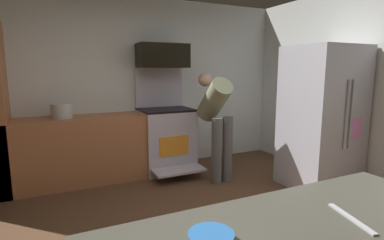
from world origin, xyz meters
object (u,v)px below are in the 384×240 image
microwave (163,56)px  stock_pot (62,111)px  oven_range (166,137)px  person_cook (216,116)px  refrigerator (321,118)px  mixing_bowl_large (211,238)px

microwave → stock_pot: microwave is taller
oven_range → person_cook: bearing=-52.2°
person_cook → stock_pot: 2.04m
refrigerator → person_cook: (-1.10, 0.81, -0.01)m
oven_range → stock_pot: (-1.43, 0.01, 0.48)m
refrigerator → mixing_bowl_large: refrigerator is taller
refrigerator → stock_pot: 3.37m
microwave → oven_range: bearing=-90.0°
microwave → refrigerator: bearing=-44.2°
microwave → person_cook: bearing=-55.8°
mixing_bowl_large → person_cook: bearing=59.6°
microwave → stock_pot: bearing=-176.8°
microwave → refrigerator: 2.37m
oven_range → stock_pot: bearing=179.5°
oven_range → person_cook: (0.50, -0.65, 0.38)m
refrigerator → stock_pot: bearing=154.1°
microwave → mixing_bowl_large: (-1.08, -3.44, -0.81)m
oven_range → stock_pot: oven_range is taller
person_cook → stock_pot: bearing=161.2°
oven_range → person_cook: oven_range is taller
oven_range → microwave: bearing=90.0°
mixing_bowl_large → stock_pot: 3.38m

